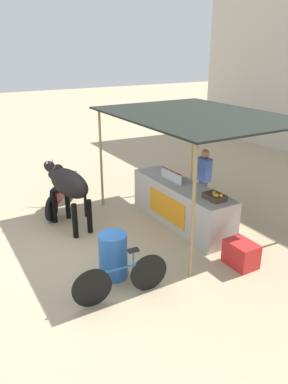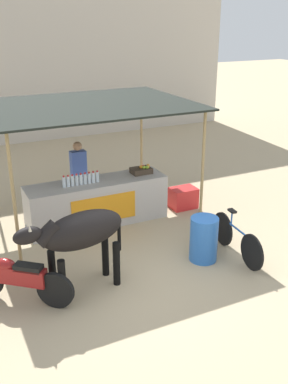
{
  "view_description": "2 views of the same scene",
  "coord_description": "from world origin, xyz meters",
  "px_view_note": "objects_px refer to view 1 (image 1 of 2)",
  "views": [
    {
      "loc": [
        6.46,
        -2.59,
        3.88
      ],
      "look_at": [
        0.27,
        1.04,
        1.09
      ],
      "focal_mm": 35.0,
      "sensor_mm": 36.0,
      "label": 1
    },
    {
      "loc": [
        -2.98,
        -6.2,
        4.24
      ],
      "look_at": [
        0.41,
        0.75,
        1.16
      ],
      "focal_mm": 42.0,
      "sensor_mm": 36.0,
      "label": 2
    }
  ],
  "objects_px": {
    "vendor_behind_counter": "(204,182)",
    "water_barrel": "(113,256)",
    "cooler_box": "(241,254)",
    "cow": "(68,184)",
    "stall_counter": "(181,204)",
    "fruit_crate": "(215,196)",
    "bicycle_leaning": "(122,279)",
    "motorcycle_parked": "(61,194)"
  },
  "relations": [
    {
      "from": "vendor_behind_counter",
      "to": "water_barrel",
      "type": "relative_size",
      "value": 1.97
    },
    {
      "from": "cooler_box",
      "to": "cow",
      "type": "distance_m",
      "value": 3.98
    },
    {
      "from": "vendor_behind_counter",
      "to": "water_barrel",
      "type": "distance_m",
      "value": 3.39
    },
    {
      "from": "stall_counter",
      "to": "fruit_crate",
      "type": "xyz_separation_m",
      "value": [
        1.08,
        0.05,
        0.55
      ]
    },
    {
      "from": "vendor_behind_counter",
      "to": "water_barrel",
      "type": "xyz_separation_m",
      "value": [
        1.33,
        -3.09,
        -0.43
      ]
    },
    {
      "from": "cooler_box",
      "to": "bicycle_leaning",
      "type": "relative_size",
      "value": 0.36
    },
    {
      "from": "cooler_box",
      "to": "bicycle_leaning",
      "type": "xyz_separation_m",
      "value": [
        -0.27,
        -2.39,
        0.11
      ]
    },
    {
      "from": "cow",
      "to": "bicycle_leaning",
      "type": "bearing_deg",
      "value": -3.68
    },
    {
      "from": "stall_counter",
      "to": "bicycle_leaning",
      "type": "distance_m",
      "value": 3.08
    },
    {
      "from": "vendor_behind_counter",
      "to": "motorcycle_parked",
      "type": "relative_size",
      "value": 1.15
    },
    {
      "from": "bicycle_leaning",
      "to": "cooler_box",
      "type": "bearing_deg",
      "value": 83.52
    },
    {
      "from": "fruit_crate",
      "to": "motorcycle_parked",
      "type": "bearing_deg",
      "value": -145.31
    },
    {
      "from": "fruit_crate",
      "to": "vendor_behind_counter",
      "type": "xyz_separation_m",
      "value": [
        -1.22,
        0.7,
        -0.18
      ]
    },
    {
      "from": "water_barrel",
      "to": "bicycle_leaning",
      "type": "distance_m",
      "value": 0.65
    },
    {
      "from": "vendor_behind_counter",
      "to": "bicycle_leaning",
      "type": "height_order",
      "value": "vendor_behind_counter"
    },
    {
      "from": "fruit_crate",
      "to": "cow",
      "type": "relative_size",
      "value": 0.24
    },
    {
      "from": "fruit_crate",
      "to": "water_barrel",
      "type": "relative_size",
      "value": 0.52
    },
    {
      "from": "cooler_box",
      "to": "stall_counter",
      "type": "bearing_deg",
      "value": 177.34
    },
    {
      "from": "cooler_box",
      "to": "bicycle_leaning",
      "type": "bearing_deg",
      "value": -96.48
    },
    {
      "from": "cow",
      "to": "cooler_box",
      "type": "bearing_deg",
      "value": 34.29
    },
    {
      "from": "stall_counter",
      "to": "water_barrel",
      "type": "relative_size",
      "value": 3.58
    },
    {
      "from": "water_barrel",
      "to": "vendor_behind_counter",
      "type": "bearing_deg",
      "value": 113.29
    },
    {
      "from": "cooler_box",
      "to": "bicycle_leaning",
      "type": "distance_m",
      "value": 2.41
    },
    {
      "from": "cow",
      "to": "motorcycle_parked",
      "type": "bearing_deg",
      "value": 172.81
    },
    {
      "from": "fruit_crate",
      "to": "motorcycle_parked",
      "type": "relative_size",
      "value": 0.31
    },
    {
      "from": "cooler_box",
      "to": "fruit_crate",
      "type": "bearing_deg",
      "value": 171.75
    },
    {
      "from": "bicycle_leaning",
      "to": "water_barrel",
      "type": "bearing_deg",
      "value": 166.29
    },
    {
      "from": "vendor_behind_counter",
      "to": "fruit_crate",
      "type": "bearing_deg",
      "value": -29.99
    },
    {
      "from": "motorcycle_parked",
      "to": "water_barrel",
      "type": "bearing_deg",
      "value": -2.79
    },
    {
      "from": "motorcycle_parked",
      "to": "bicycle_leaning",
      "type": "xyz_separation_m",
      "value": [
        3.94,
        -0.31,
        -0.08
      ]
    },
    {
      "from": "fruit_crate",
      "to": "cow",
      "type": "xyz_separation_m",
      "value": [
        -2.22,
        -2.34,
        0.0
      ]
    },
    {
      "from": "vendor_behind_counter",
      "to": "cooler_box",
      "type": "bearing_deg",
      "value": -20.91
    },
    {
      "from": "water_barrel",
      "to": "motorcycle_parked",
      "type": "distance_m",
      "value": 3.32
    },
    {
      "from": "cow",
      "to": "bicycle_leaning",
      "type": "distance_m",
      "value": 3.04
    },
    {
      "from": "fruit_crate",
      "to": "cow",
      "type": "height_order",
      "value": "cow"
    },
    {
      "from": "motorcycle_parked",
      "to": "stall_counter",
      "type": "bearing_deg",
      "value": 45.62
    },
    {
      "from": "water_barrel",
      "to": "cow",
      "type": "bearing_deg",
      "value": 179.08
    },
    {
      "from": "vendor_behind_counter",
      "to": "bicycle_leaning",
      "type": "distance_m",
      "value": 3.81
    },
    {
      "from": "cow",
      "to": "motorcycle_parked",
      "type": "relative_size",
      "value": 1.29
    },
    {
      "from": "stall_counter",
      "to": "water_barrel",
      "type": "height_order",
      "value": "stall_counter"
    },
    {
      "from": "stall_counter",
      "to": "vendor_behind_counter",
      "type": "height_order",
      "value": "vendor_behind_counter"
    },
    {
      "from": "stall_counter",
      "to": "bicycle_leaning",
      "type": "bearing_deg",
      "value": -53.84
    }
  ]
}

